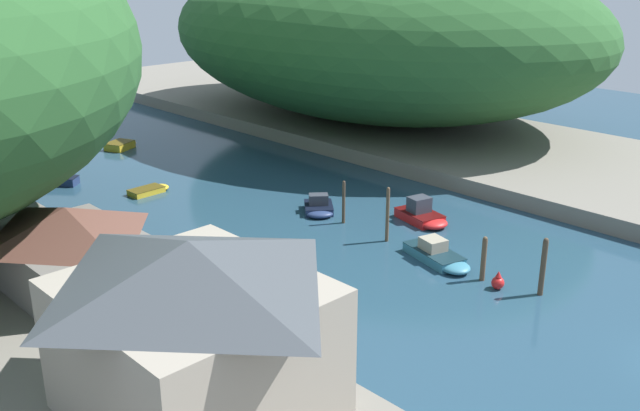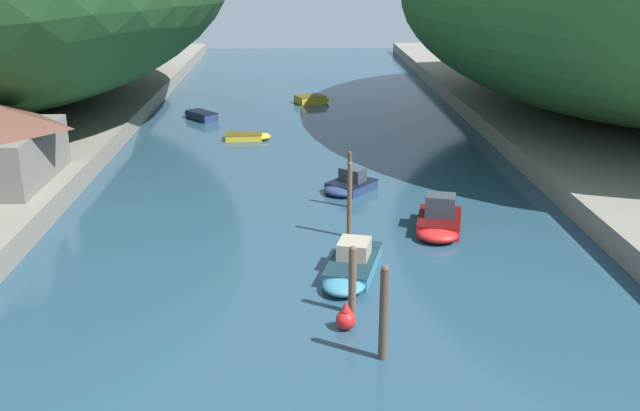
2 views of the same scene
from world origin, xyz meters
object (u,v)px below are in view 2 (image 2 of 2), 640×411
(boat_navy_launch, at_px, (199,115))
(boat_open_rowboat, at_px, (249,137))
(boat_far_upstream, at_px, (314,99))
(boat_mid_channel, at_px, (351,267))
(channel_buoy_near, at_px, (346,318))
(boat_red_skiff, at_px, (349,185))
(boat_yellow_tender, at_px, (439,222))

(boat_navy_launch, bearing_deg, boat_open_rowboat, -97.65)
(boat_far_upstream, height_order, boat_mid_channel, boat_mid_channel)
(boat_far_upstream, height_order, channel_buoy_near, channel_buoy_near)
(boat_red_skiff, bearing_deg, channel_buoy_near, 125.24)
(boat_navy_launch, relative_size, boat_yellow_tender, 0.80)
(boat_navy_launch, relative_size, boat_mid_channel, 0.66)
(boat_open_rowboat, bearing_deg, boat_far_upstream, 156.62)
(boat_far_upstream, distance_m, boat_open_rowboat, 14.64)
(boat_navy_launch, height_order, boat_open_rowboat, boat_navy_launch)
(boat_mid_channel, bearing_deg, boat_navy_launch, -56.58)
(boat_red_skiff, relative_size, boat_mid_channel, 0.68)
(boat_navy_launch, distance_m, boat_far_upstream, 11.69)
(boat_open_rowboat, height_order, boat_yellow_tender, boat_yellow_tender)
(boat_mid_channel, relative_size, channel_buoy_near, 4.93)
(boat_red_skiff, distance_m, channel_buoy_near, 16.03)
(boat_far_upstream, bearing_deg, boat_open_rowboat, -43.69)
(boat_open_rowboat, relative_size, channel_buoy_near, 3.07)
(boat_mid_channel, distance_m, boat_yellow_tender, 6.84)
(boat_far_upstream, bearing_deg, boat_mid_channel, -22.32)
(boat_mid_channel, bearing_deg, boat_red_skiff, -78.44)
(boat_navy_launch, bearing_deg, channel_buoy_near, -114.85)
(boat_navy_launch, distance_m, channel_buoy_near, 37.12)
(boat_far_upstream, distance_m, boat_mid_channel, 37.72)
(boat_navy_launch, relative_size, boat_red_skiff, 0.97)
(boat_open_rowboat, height_order, channel_buoy_near, channel_buoy_near)
(boat_red_skiff, height_order, boat_far_upstream, boat_red_skiff)
(boat_navy_launch, bearing_deg, boat_mid_channel, -111.85)
(boat_open_rowboat, bearing_deg, boat_yellow_tender, 25.76)
(boat_red_skiff, height_order, boat_yellow_tender, boat_yellow_tender)
(boat_yellow_tender, height_order, channel_buoy_near, boat_yellow_tender)
(boat_navy_launch, distance_m, boat_open_rowboat, 8.59)
(boat_navy_launch, xyz_separation_m, boat_mid_channel, (10.23, -31.28, 0.08))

